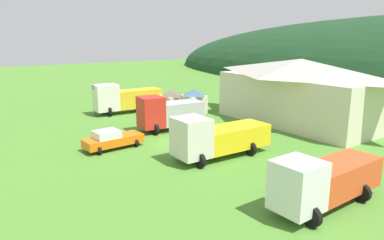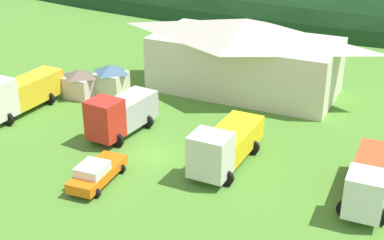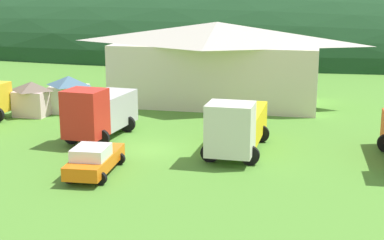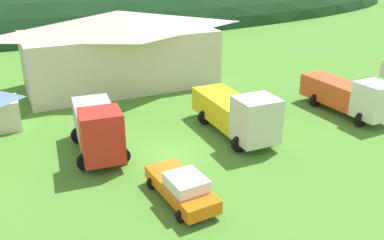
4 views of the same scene
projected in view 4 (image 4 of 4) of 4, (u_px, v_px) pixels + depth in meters
The scene contains 8 objects.
ground_plane at pixel (171, 154), 25.96m from camera, with size 200.00×200.00×0.00m, color #4C842D.
forested_hill_backdrop at pixel (44, 16), 80.32m from camera, with size 169.97×60.00×28.05m, color #193D1E.
depot_building at pixel (120, 48), 37.97m from camera, with size 18.46×9.10×7.00m.
crane_truck_red at pixel (98, 127), 25.31m from camera, with size 3.53×6.78×3.58m.
flatbed_truck_yellow at pixel (237, 113), 28.05m from camera, with size 3.48×8.21×3.48m.
heavy_rig_white at pixel (349, 95), 31.70m from camera, with size 3.15×7.82×3.18m.
service_pickup_orange at pixel (182, 187), 20.81m from camera, with size 2.55×5.12×1.66m.
traffic_cone_near_pickup at pixel (127, 162), 25.00m from camera, with size 0.36×0.36×0.64m, color orange.
Camera 4 is at (-8.72, -21.45, 12.00)m, focal length 38.14 mm.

